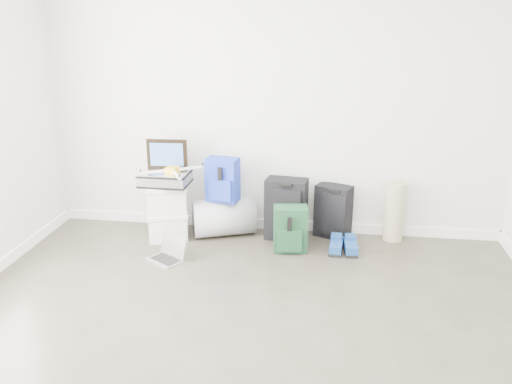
# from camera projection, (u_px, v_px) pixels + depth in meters

# --- Properties ---
(ground) EXTENTS (5.00, 5.00, 0.00)m
(ground) POSITION_uv_depth(u_px,v_px,m) (229.00, 384.00, 3.27)
(ground) COLOR #353026
(ground) RESTS_ON ground
(room_envelope) EXTENTS (4.52, 5.02, 2.71)m
(room_envelope) POSITION_uv_depth(u_px,v_px,m) (224.00, 98.00, 2.74)
(room_envelope) COLOR silver
(room_envelope) RESTS_ON ground
(boxes_stack) EXTENTS (0.47, 0.42, 0.55)m
(boxes_stack) POSITION_uv_depth(u_px,v_px,m) (167.00, 212.00, 5.30)
(boxes_stack) COLOR silver
(boxes_stack) RESTS_ON ground
(briefcase) EXTENTS (0.46, 0.34, 0.13)m
(briefcase) POSITION_uv_depth(u_px,v_px,m) (165.00, 178.00, 5.19)
(briefcase) COLOR #B2B2B7
(briefcase) RESTS_ON boxes_stack
(painting) EXTENTS (0.39, 0.05, 0.29)m
(painting) POSITION_uv_depth(u_px,v_px,m) (167.00, 154.00, 5.22)
(painting) COLOR black
(painting) RESTS_ON briefcase
(drone) EXTENTS (0.55, 0.55, 0.06)m
(drone) POSITION_uv_depth(u_px,v_px,m) (172.00, 170.00, 5.13)
(drone) COLOR gold
(drone) RESTS_ON briefcase
(duffel_bag) EXTENTS (0.70, 0.56, 0.37)m
(duffel_bag) POSITION_uv_depth(u_px,v_px,m) (224.00, 217.00, 5.41)
(duffel_bag) COLOR gray
(duffel_bag) RESTS_ON ground
(blue_backpack) EXTENTS (0.33, 0.27, 0.43)m
(blue_backpack) POSITION_uv_depth(u_px,v_px,m) (222.00, 181.00, 5.25)
(blue_backpack) COLOR #1833A0
(blue_backpack) RESTS_ON duffel_bag
(large_suitcase) EXTENTS (0.42, 0.30, 0.61)m
(large_suitcase) POSITION_uv_depth(u_px,v_px,m) (286.00, 209.00, 5.28)
(large_suitcase) COLOR black
(large_suitcase) RESTS_ON ground
(green_backpack) EXTENTS (0.33, 0.26, 0.43)m
(green_backpack) POSITION_uv_depth(u_px,v_px,m) (290.00, 230.00, 5.03)
(green_backpack) COLOR #12321C
(green_backpack) RESTS_ON ground
(carry_on) EXTENTS (0.39, 0.33, 0.53)m
(carry_on) POSITION_uv_depth(u_px,v_px,m) (333.00, 212.00, 5.33)
(carry_on) COLOR black
(carry_on) RESTS_ON ground
(shoes) EXTENTS (0.27, 0.31, 0.10)m
(shoes) POSITION_uv_depth(u_px,v_px,m) (343.00, 247.00, 5.06)
(shoes) COLOR black
(shoes) RESTS_ON ground
(rolled_rug) EXTENTS (0.19, 0.19, 0.58)m
(rolled_rug) POSITION_uv_depth(u_px,v_px,m) (394.00, 212.00, 5.26)
(rolled_rug) COLOR gray
(rolled_rug) RESTS_ON ground
(laptop) EXTENTS (0.38, 0.35, 0.22)m
(laptop) POSITION_uv_depth(u_px,v_px,m) (169.00, 254.00, 4.90)
(laptop) COLOR #B8B7BC
(laptop) RESTS_ON ground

